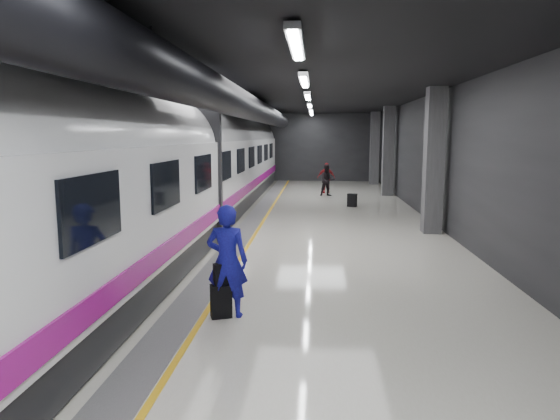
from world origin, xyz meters
name	(u,v)px	position (x,y,z in m)	size (l,w,h in m)	color
ground	(283,244)	(0.00, 0.00, 0.00)	(40.00, 40.00, 0.00)	silver
platform_hall	(275,118)	(-0.29, 0.96, 3.54)	(10.02, 40.02, 4.51)	black
train	(168,170)	(-3.25, 0.00, 2.07)	(3.05, 38.00, 4.05)	black
traveler_main	(227,261)	(-0.55, -5.75, 0.96)	(0.70, 0.46, 1.91)	#161BAB
suitcase_main	(221,301)	(-0.65, -5.84, 0.28)	(0.34, 0.22, 0.56)	black
shoulder_bag	(222,274)	(-0.63, -5.81, 0.74)	(0.27, 0.15, 0.36)	black
traveler_far_a	(327,180)	(1.49, 11.45, 0.80)	(0.78, 0.61, 1.60)	black
traveler_far_b	(326,178)	(1.45, 12.85, 0.81)	(0.94, 0.39, 1.61)	maroon
suitcase_far	(352,200)	(2.48, 7.64, 0.28)	(0.39, 0.25, 0.57)	black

